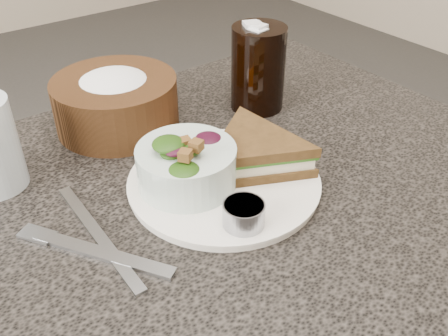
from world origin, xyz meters
name	(u,v)px	position (x,y,z in m)	size (l,w,h in m)	color
dinner_plate	(224,182)	(0.04, -0.01, 0.76)	(0.26, 0.26, 0.01)	white
sandwich	(255,152)	(0.09, -0.01, 0.79)	(0.18, 0.18, 0.05)	#4F3518
salad_bowl	(186,160)	(-0.01, 0.02, 0.80)	(0.13, 0.13, 0.08)	silver
dressing_ramekin	(244,214)	(0.00, -0.10, 0.78)	(0.05, 0.05, 0.03)	gray
orange_wedge	(213,139)	(0.07, 0.07, 0.78)	(0.07, 0.07, 0.03)	#FF5300
fork	(103,254)	(-0.16, -0.03, 0.75)	(0.02, 0.18, 0.00)	#A2A4A9
knife	(98,235)	(-0.15, 0.00, 0.75)	(0.01, 0.22, 0.00)	#A0A4A9
bread_basket	(115,95)	(0.00, 0.23, 0.81)	(0.20, 0.20, 0.11)	#4C2C16
cola_glass	(258,65)	(0.23, 0.14, 0.83)	(0.09, 0.09, 0.16)	black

